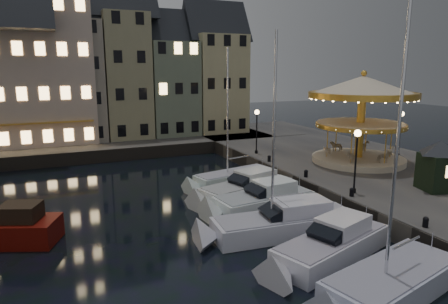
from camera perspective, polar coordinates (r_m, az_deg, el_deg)
name	(u,v)px	position (r m, az deg, el deg)	size (l,w,h in m)	color
ground	(264,235)	(23.22, 5.74, -11.73)	(160.00, 160.00, 0.00)	black
quay_east	(376,174)	(35.73, 20.88, -2.90)	(16.00, 56.00, 1.30)	#474442
quay_north	(79,147)	(47.36, -20.04, 0.65)	(44.00, 12.00, 1.30)	#474442
quaywall_e	(295,184)	(30.79, 10.10, -4.59)	(0.15, 44.00, 1.30)	#47423A
quaywall_n	(104,156)	(41.66, -16.75, -0.59)	(48.00, 0.15, 1.30)	#47423A
streetlamp_b	(356,152)	(26.88, 18.39, -0.03)	(0.44, 0.44, 4.17)	black
streetlamp_c	(257,125)	(37.83, 4.70, 3.84)	(0.44, 0.44, 4.17)	black
streetlamp_d	(401,127)	(39.66, 23.91, 3.23)	(0.44, 0.44, 4.17)	black
bollard_a	(426,221)	(23.12, 26.85, -8.85)	(0.30, 0.30, 0.57)	black
bollard_b	(352,192)	(26.71, 17.80, -5.41)	(0.30, 0.30, 0.57)	black
bollard_c	(306,173)	(30.47, 11.63, -2.96)	(0.30, 0.30, 0.57)	black
bollard_d	(269,158)	(34.97, 6.47, -0.88)	(0.30, 0.30, 0.57)	black
townhouse_nb	(12,78)	(48.64, -28.06, 9.33)	(6.16, 8.00, 13.80)	slate
townhouse_nc	(72,73)	(48.57, -20.89, 10.52)	(6.82, 8.00, 14.80)	gray
townhouse_nd	(124,68)	(49.21, -14.11, 11.53)	(5.50, 8.00, 15.80)	gray
townhouse_ne	(169,81)	(50.43, -7.82, 10.06)	(6.16, 8.00, 12.80)	slate
townhouse_nf	(215,76)	(52.39, -1.35, 10.78)	(6.82, 8.00, 13.80)	tan
hotel_corner	(11,63)	(48.63, -28.17, 11.10)	(17.60, 9.00, 16.80)	beige
motorboat_a	(386,286)	(18.45, 22.12, -17.35)	(8.01, 4.29, 13.29)	silver
motorboat_b	(328,248)	(20.77, 14.59, -13.11)	(8.07, 4.61, 2.15)	silver
motorboat_c	(278,224)	(23.04, 7.78, -10.15)	(9.35, 3.17, 12.37)	silver
motorboat_d	(259,202)	(26.62, 5.00, -7.10)	(7.79, 3.26, 2.15)	white
motorboat_e	(242,190)	(29.00, 2.63, -5.46)	(8.29, 4.43, 2.15)	silver
motorboat_f	(228,180)	(32.02, 0.63, -3.99)	(7.78, 3.42, 10.29)	silver
carousel	(362,103)	(35.72, 19.11, 6.68)	(8.93, 8.93, 7.82)	beige
ticket_kiosk	(440,157)	(29.85, 28.45, -0.63)	(3.24, 3.24, 3.80)	black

